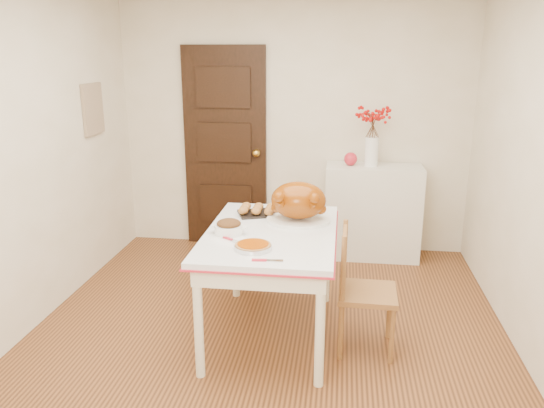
# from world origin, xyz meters

# --- Properties ---
(floor) EXTENTS (3.50, 4.00, 0.00)m
(floor) POSITION_xyz_m (0.00, 0.00, 0.00)
(floor) COLOR #452614
(floor) RESTS_ON ground
(wall_back) EXTENTS (3.50, 0.00, 2.50)m
(wall_back) POSITION_xyz_m (0.00, 2.00, 1.25)
(wall_back) COLOR #EFE3CD
(wall_back) RESTS_ON ground
(wall_front) EXTENTS (3.50, 0.00, 2.50)m
(wall_front) POSITION_xyz_m (0.00, -2.00, 1.25)
(wall_front) COLOR #EFE3CD
(wall_front) RESTS_ON ground
(wall_left) EXTENTS (0.00, 4.00, 2.50)m
(wall_left) POSITION_xyz_m (-1.75, 0.00, 1.25)
(wall_left) COLOR #EFE3CD
(wall_left) RESTS_ON ground
(door_back) EXTENTS (0.85, 0.06, 2.06)m
(door_back) POSITION_xyz_m (-0.70, 1.97, 1.03)
(door_back) COLOR black
(door_back) RESTS_ON ground
(photo_board) EXTENTS (0.03, 0.35, 0.45)m
(photo_board) POSITION_xyz_m (-1.73, 1.20, 1.50)
(photo_board) COLOR tan
(photo_board) RESTS_ON ground
(sideboard) EXTENTS (0.93, 0.41, 0.93)m
(sideboard) POSITION_xyz_m (0.82, 1.78, 0.46)
(sideboard) COLOR silver
(sideboard) RESTS_ON floor
(kitchen_table) EXTENTS (0.91, 1.33, 0.80)m
(kitchen_table) POSITION_xyz_m (0.03, 0.11, 0.40)
(kitchen_table) COLOR white
(kitchen_table) RESTS_ON floor
(chair_oak) EXTENTS (0.40, 0.40, 0.88)m
(chair_oak) POSITION_xyz_m (0.70, 0.00, 0.44)
(chair_oak) COLOR brown
(chair_oak) RESTS_ON floor
(berry_vase) EXTENTS (0.30, 0.30, 0.58)m
(berry_vase) POSITION_xyz_m (0.78, 1.78, 1.22)
(berry_vase) COLOR white
(berry_vase) RESTS_ON sideboard
(apple) EXTENTS (0.13, 0.13, 0.13)m
(apple) POSITION_xyz_m (0.58, 1.78, 0.99)
(apple) COLOR red
(apple) RESTS_ON sideboard
(turkey_platter) EXTENTS (0.53, 0.45, 0.29)m
(turkey_platter) POSITION_xyz_m (0.20, 0.34, 0.95)
(turkey_platter) COLOR #853101
(turkey_platter) RESTS_ON kitchen_table
(pumpkin_pie) EXTENTS (0.28, 0.28, 0.05)m
(pumpkin_pie) POSITION_xyz_m (-0.04, -0.25, 0.82)
(pumpkin_pie) COLOR #983A00
(pumpkin_pie) RESTS_ON kitchen_table
(stuffing_dish) EXTENTS (0.28, 0.23, 0.10)m
(stuffing_dish) POSITION_xyz_m (-0.25, 0.02, 0.85)
(stuffing_dish) COLOR #5C3215
(stuffing_dish) RESTS_ON kitchen_table
(rolls_tray) EXTENTS (0.34, 0.30, 0.07)m
(rolls_tray) POSITION_xyz_m (-0.13, 0.48, 0.84)
(rolls_tray) COLOR #A66131
(rolls_tray) RESTS_ON kitchen_table
(pie_server) EXTENTS (0.19, 0.07, 0.01)m
(pie_server) POSITION_xyz_m (0.08, -0.44, 0.80)
(pie_server) COLOR silver
(pie_server) RESTS_ON kitchen_table
(carving_knife) EXTENTS (0.21, 0.17, 0.01)m
(carving_knife) POSITION_xyz_m (-0.18, -0.14, 0.80)
(carving_knife) COLOR silver
(carving_knife) RESTS_ON kitchen_table
(drinking_glass) EXTENTS (0.07, 0.07, 0.10)m
(drinking_glass) POSITION_xyz_m (0.07, 0.61, 0.85)
(drinking_glass) COLOR white
(drinking_glass) RESTS_ON kitchen_table
(shaker_pair) EXTENTS (0.10, 0.06, 0.09)m
(shaker_pair) POSITION_xyz_m (0.30, 0.60, 0.84)
(shaker_pair) COLOR white
(shaker_pair) RESTS_ON kitchen_table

